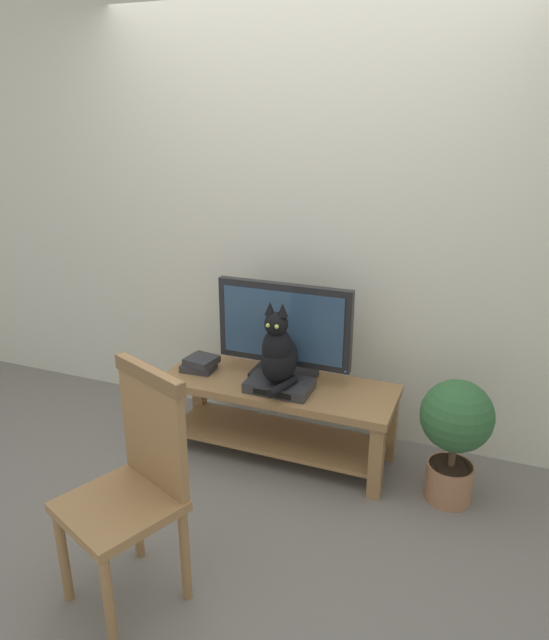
{
  "coord_description": "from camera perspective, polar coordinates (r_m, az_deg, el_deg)",
  "views": [
    {
      "loc": [
        1.05,
        -2.23,
        1.91
      ],
      "look_at": [
        -0.02,
        0.46,
        0.86
      ],
      "focal_mm": 32.33,
      "sensor_mm": 36.0,
      "label": 1
    }
  ],
  "objects": [
    {
      "name": "ground_plane",
      "position": [
        3.12,
        -2.98,
        -17.85
      ],
      "size": [
        12.0,
        12.0,
        0.0
      ],
      "primitive_type": "plane",
      "color": "slate"
    },
    {
      "name": "back_wall",
      "position": [
        3.43,
        3.61,
        11.34
      ],
      "size": [
        7.0,
        0.12,
        2.8
      ],
      "primitive_type": "cube",
      "color": "beige",
      "rests_on": "ground"
    },
    {
      "name": "tv_stand",
      "position": [
        3.35,
        0.32,
        -8.43
      ],
      "size": [
        1.34,
        0.48,
        0.46
      ],
      "color": "olive",
      "rests_on": "ground"
    },
    {
      "name": "tv",
      "position": [
        3.24,
        0.93,
        -0.94
      ],
      "size": [
        0.78,
        0.2,
        0.56
      ],
      "color": "black",
      "rests_on": "tv_stand"
    },
    {
      "name": "media_box",
      "position": [
        3.19,
        0.49,
        -6.5
      ],
      "size": [
        0.36,
        0.23,
        0.06
      ],
      "color": "#2D2D30",
      "rests_on": "tv_stand"
    },
    {
      "name": "cat",
      "position": [
        3.09,
        0.41,
        -3.25
      ],
      "size": [
        0.2,
        0.35,
        0.47
      ],
      "color": "black",
      "rests_on": "media_box"
    },
    {
      "name": "wooden_chair",
      "position": [
        2.41,
        -13.6,
        -14.62
      ],
      "size": [
        0.53,
        0.53,
        0.99
      ],
      "color": "olive",
      "rests_on": "ground"
    },
    {
      "name": "book_stack",
      "position": [
        3.45,
        -7.38,
        -4.32
      ],
      "size": [
        0.21,
        0.18,
        0.08
      ],
      "color": "#2D2D33",
      "rests_on": "tv_stand"
    },
    {
      "name": "potted_plant",
      "position": [
        3.07,
        17.45,
        -10.33
      ],
      "size": [
        0.36,
        0.36,
        0.67
      ],
      "color": "#9E6B4C",
      "rests_on": "ground"
    }
  ]
}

